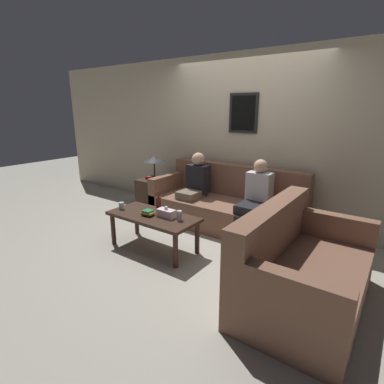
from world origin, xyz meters
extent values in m
plane|color=#ADA899|center=(0.00, 0.00, 0.00)|extent=(16.00, 16.00, 0.00)
cube|color=beige|center=(0.00, 1.04, 1.30)|extent=(9.00, 0.06, 2.60)
cube|color=black|center=(0.00, 1.00, 1.70)|extent=(0.48, 0.02, 0.60)
cube|color=silver|center=(0.00, 0.99, 1.70)|extent=(0.40, 0.01, 0.52)
cube|color=brown|center=(0.00, 0.50, 0.21)|extent=(2.32, 0.93, 0.41)
cube|color=brown|center=(0.00, 0.86, 0.66)|extent=(2.32, 0.20, 0.50)
cube|color=brown|center=(-1.09, 0.50, 0.34)|extent=(0.14, 0.93, 0.69)
cube|color=brown|center=(1.09, 0.50, 0.34)|extent=(0.14, 0.93, 0.69)
cube|color=brown|center=(1.58, -0.72, 0.21)|extent=(0.93, 1.60, 0.41)
cube|color=brown|center=(1.21, -0.72, 0.66)|extent=(0.20, 1.60, 0.50)
cube|color=brown|center=(1.58, -1.45, 0.34)|extent=(0.93, 0.14, 0.69)
cube|color=brown|center=(1.58, 0.01, 0.34)|extent=(0.93, 0.14, 0.69)
cube|color=#382319|center=(-0.36, -0.71, 0.45)|extent=(1.19, 0.55, 0.04)
cylinder|color=#382319|center=(-0.90, -0.92, 0.21)|extent=(0.06, 0.06, 0.43)
cylinder|color=#382319|center=(0.18, -0.92, 0.21)|extent=(0.06, 0.06, 0.43)
cylinder|color=#382319|center=(-0.90, -0.49, 0.21)|extent=(0.06, 0.06, 0.43)
cylinder|color=#382319|center=(0.18, -0.49, 0.21)|extent=(0.06, 0.06, 0.43)
cube|color=#382319|center=(-1.46, 0.47, 0.28)|extent=(0.45, 0.45, 0.55)
cylinder|color=#262628|center=(-1.41, 0.47, 0.72)|extent=(0.02, 0.02, 0.35)
cone|color=#2D2D33|center=(-1.41, 0.47, 0.93)|extent=(0.37, 0.37, 0.10)
cube|color=navy|center=(-1.53, 0.45, 0.56)|extent=(0.10, 0.08, 0.02)
cube|color=red|center=(-1.53, 0.45, 0.59)|extent=(0.11, 0.08, 0.03)
cylinder|color=#562319|center=(-0.40, -0.55, 0.56)|extent=(0.07, 0.07, 0.19)
cylinder|color=#562319|center=(-0.40, -0.55, 0.70)|extent=(0.03, 0.03, 0.08)
cylinder|color=silver|center=(-0.86, -0.78, 0.51)|extent=(0.07, 0.07, 0.09)
cube|color=black|center=(-0.40, -0.75, 0.48)|extent=(0.17, 0.13, 0.02)
cube|color=gold|center=(-0.40, -0.75, 0.50)|extent=(0.16, 0.13, 0.02)
cube|color=#237547|center=(-0.40, -0.75, 0.52)|extent=(0.12, 0.12, 0.02)
cylinder|color=#BCBCC1|center=(0.03, -0.65, 0.53)|extent=(0.07, 0.07, 0.12)
cube|color=silver|center=(-0.17, -0.66, 0.52)|extent=(0.23, 0.12, 0.10)
sphere|color=white|center=(-0.17, -0.66, 0.59)|extent=(0.05, 0.05, 0.05)
cube|color=#756651|center=(-0.51, 0.32, 0.46)|extent=(0.31, 0.41, 0.14)
cylinder|color=#756651|center=(-0.59, 0.11, 0.21)|extent=(0.11, 0.11, 0.41)
cylinder|color=#756651|center=(-0.44, 0.11, 0.21)|extent=(0.11, 0.11, 0.41)
cube|color=black|center=(-0.51, 0.53, 0.68)|extent=(0.34, 0.22, 0.45)
sphere|color=tan|center=(-0.51, 0.53, 1.00)|extent=(0.21, 0.21, 0.21)
cube|color=black|center=(0.53, 0.29, 0.46)|extent=(0.31, 0.48, 0.14)
cylinder|color=black|center=(0.46, 0.05, 0.21)|extent=(0.11, 0.11, 0.41)
cylinder|color=black|center=(0.61, 0.05, 0.21)|extent=(0.11, 0.11, 0.41)
cube|color=silver|center=(0.53, 0.53, 0.69)|extent=(0.34, 0.22, 0.46)
sphere|color=tan|center=(0.53, 0.53, 1.00)|extent=(0.19, 0.19, 0.19)
sphere|color=beige|center=(0.92, -0.66, 0.10)|extent=(0.19, 0.19, 0.19)
sphere|color=beige|center=(0.92, -0.66, 0.23)|extent=(0.12, 0.12, 0.12)
sphere|color=beige|center=(0.88, -0.66, 0.28)|extent=(0.04, 0.04, 0.04)
sphere|color=beige|center=(0.97, -0.66, 0.28)|extent=(0.04, 0.04, 0.04)
sphere|color=#FFEAD1|center=(0.92, -0.71, 0.23)|extent=(0.05, 0.05, 0.05)
camera|label=1|loc=(2.14, -3.33, 1.79)|focal=28.00mm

